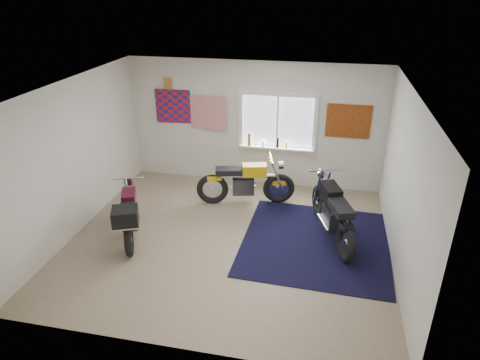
% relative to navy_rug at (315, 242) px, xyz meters
% --- Properties ---
extents(ground, '(5.50, 5.50, 0.00)m').
position_rel_navy_rug_xyz_m(ground, '(-1.50, -0.25, -0.01)').
color(ground, '#9E896B').
rests_on(ground, ground).
extents(room_shell, '(5.50, 5.50, 5.50)m').
position_rel_navy_rug_xyz_m(room_shell, '(-1.50, -0.25, 1.63)').
color(room_shell, white).
rests_on(room_shell, ground).
extents(navy_rug, '(2.58, 2.68, 0.01)m').
position_rel_navy_rug_xyz_m(navy_rug, '(0.00, 0.00, 0.00)').
color(navy_rug, black).
rests_on(navy_rug, ground).
extents(window_assembly, '(1.66, 0.17, 1.26)m').
position_rel_navy_rug_xyz_m(window_assembly, '(-1.00, 2.22, 1.36)').
color(window_assembly, white).
rests_on(window_assembly, room_shell).
extents(oil_bottles, '(0.87, 0.07, 0.28)m').
position_rel_navy_rug_xyz_m(oil_bottles, '(-1.27, 2.15, 1.01)').
color(oil_bottles, brown).
rests_on(oil_bottles, window_assembly).
extents(flag_display, '(1.60, 0.10, 1.17)m').
position_rel_navy_rug_xyz_m(flag_display, '(-3.40, 2.23, 2.14)').
color(flag_display, red).
rests_on(flag_display, room_shell).
extents(triumph_poster, '(0.90, 0.03, 0.70)m').
position_rel_navy_rug_xyz_m(triumph_poster, '(0.45, 2.23, 1.54)').
color(triumph_poster, '#A54C14').
rests_on(triumph_poster, room_shell).
extents(yellow_triumph, '(1.97, 0.70, 1.01)m').
position_rel_navy_rug_xyz_m(yellow_triumph, '(-1.49, 1.20, 0.44)').
color(yellow_triumph, black).
rests_on(yellow_triumph, ground).
extents(black_chrome_bike, '(0.89, 2.03, 1.08)m').
position_rel_navy_rug_xyz_m(black_chrome_bike, '(0.25, 0.26, 0.47)').
color(black_chrome_bike, black).
rests_on(black_chrome_bike, navy_rug).
extents(maroon_tourer, '(0.96, 1.77, 0.93)m').
position_rel_navy_rug_xyz_m(maroon_tourer, '(-3.20, -0.55, 0.47)').
color(maroon_tourer, black).
rests_on(maroon_tourer, ground).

